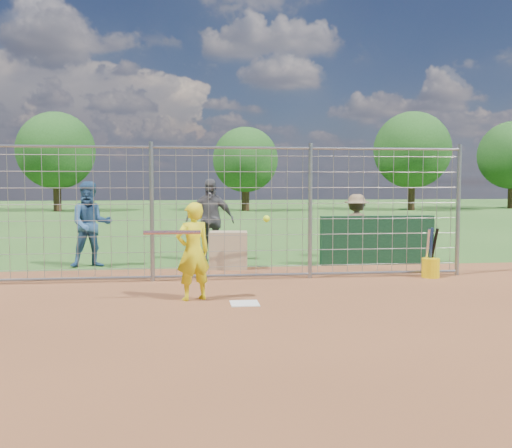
{
  "coord_description": "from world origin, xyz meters",
  "views": [
    {
      "loc": [
        -0.88,
        -8.71,
        1.86
      ],
      "look_at": [
        0.3,
        0.8,
        1.15
      ],
      "focal_mm": 40.0,
      "sensor_mm": 36.0,
      "label": 1
    }
  ],
  "objects": [
    {
      "name": "tree_line",
      "position": [
        3.13,
        28.13,
        3.71
      ],
      "size": [
        44.66,
        6.72,
        6.48
      ],
      "color": "#3F2B19",
      "rests_on": "ground"
    },
    {
      "name": "bucket_with_bats",
      "position": [
        3.84,
        1.76,
        0.25
      ],
      "size": [
        0.34,
        0.37,
        0.98
      ],
      "color": "yellow",
      "rests_on": "ground"
    },
    {
      "name": "infield_dirt",
      "position": [
        0.0,
        -3.0,
        0.01
      ],
      "size": [
        18.0,
        18.0,
        0.0
      ],
      "primitive_type": "plane",
      "color": "brown",
      "rests_on": "ground"
    },
    {
      "name": "equipment_bin",
      "position": [
        0.03,
        3.4,
        0.4
      ],
      "size": [
        0.85,
        0.62,
        0.8
      ],
      "primitive_type": "cube",
      "rotation": [
        0.0,
        0.0,
        -0.09
      ],
      "color": "tan",
      "rests_on": "ground"
    },
    {
      "name": "bystander_b",
      "position": [
        -0.31,
        4.67,
        0.97
      ],
      "size": [
        1.21,
        0.68,
        1.94
      ],
      "primitive_type": "imported",
      "rotation": [
        0.0,
        0.0,
        -0.19
      ],
      "color": "#4F4E53",
      "rests_on": "ground"
    },
    {
      "name": "bystander_a",
      "position": [
        -2.93,
        4.01,
        0.94
      ],
      "size": [
        1.05,
        0.9,
        1.87
      ],
      "primitive_type": "imported",
      "rotation": [
        0.0,
        0.0,
        0.23
      ],
      "color": "#284E7A",
      "rests_on": "ground"
    },
    {
      "name": "backstop_fence",
      "position": [
        0.0,
        2.0,
        1.26
      ],
      "size": [
        9.08,
        0.08,
        2.6
      ],
      "color": "gray",
      "rests_on": "ground"
    },
    {
      "name": "batter",
      "position": [
        -0.77,
        0.2,
        0.77
      ],
      "size": [
        0.66,
        0.56,
        1.54
      ],
      "primitive_type": "imported",
      "rotation": [
        0.0,
        0.0,
        3.54
      ],
      "color": "yellow",
      "rests_on": "ground"
    },
    {
      "name": "equipment_in_play",
      "position": [
        -0.74,
        -0.09,
        1.15
      ],
      "size": [
        1.89,
        0.34,
        0.3
      ],
      "color": "silver",
      "rests_on": "ground"
    },
    {
      "name": "bystander_c",
      "position": [
        3.25,
        4.7,
        0.78
      ],
      "size": [
        1.12,
        0.82,
        1.56
      ],
      "primitive_type": "imported",
      "rotation": [
        0.0,
        0.0,
        2.89
      ],
      "color": "#7C6243",
      "rests_on": "ground"
    },
    {
      "name": "ground",
      "position": [
        0.0,
        0.0,
        0.0
      ],
      "size": [
        100.0,
        100.0,
        0.0
      ],
      "primitive_type": "plane",
      "color": "#2D591E",
      "rests_on": "ground"
    },
    {
      "name": "dugout_wall",
      "position": [
        3.4,
        3.6,
        0.55
      ],
      "size": [
        2.6,
        0.2,
        1.1
      ],
      "primitive_type": "cube",
      "color": "#11381E",
      "rests_on": "ground"
    },
    {
      "name": "home_plate",
      "position": [
        0.0,
        -0.2,
        0.01
      ],
      "size": [
        0.43,
        0.43,
        0.02
      ],
      "primitive_type": "cube",
      "color": "silver",
      "rests_on": "ground"
    }
  ]
}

